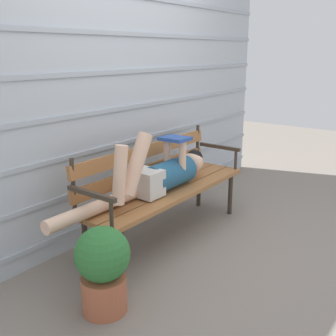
% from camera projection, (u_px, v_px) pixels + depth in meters
% --- Properties ---
extents(ground_plane, '(12.00, 12.00, 0.00)m').
position_uv_depth(ground_plane, '(185.00, 242.00, 3.46)').
color(ground_plane, gray).
extents(house_siding, '(4.78, 0.08, 2.52)m').
position_uv_depth(house_siding, '(120.00, 90.00, 3.52)').
color(house_siding, '#B2BCC6').
rests_on(house_siding, ground).
extents(park_bench, '(1.79, 0.50, 0.86)m').
position_uv_depth(park_bench, '(162.00, 182.00, 3.47)').
color(park_bench, '#9E6638').
rests_on(park_bench, ground).
extents(reclining_person, '(1.70, 0.26, 0.57)m').
position_uv_depth(reclining_person, '(158.00, 175.00, 3.29)').
color(reclining_person, '#23567A').
extents(potted_plant, '(0.35, 0.35, 0.57)m').
position_uv_depth(potted_plant, '(103.00, 267.00, 2.46)').
color(potted_plant, '#AD5B3D').
rests_on(potted_plant, ground).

